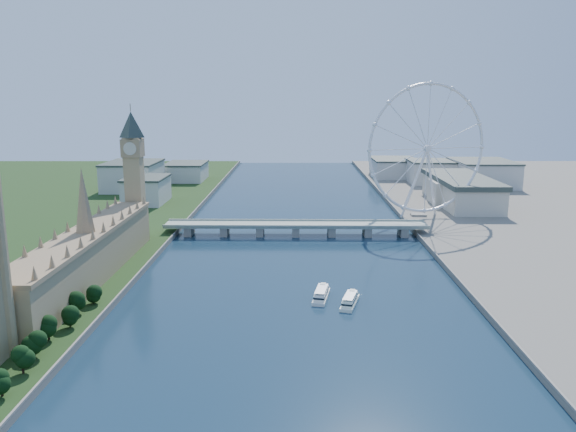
{
  "coord_description": "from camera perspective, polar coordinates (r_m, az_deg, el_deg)",
  "views": [
    {
      "loc": [
        0.04,
        -160.25,
        113.17
      ],
      "look_at": [
        -5.31,
        210.0,
        35.17
      ],
      "focal_mm": 35.0,
      "sensor_mm": 36.0,
      "label": 1
    }
  ],
  "objects": [
    {
      "name": "tour_boat_near",
      "position": [
        327.08,
        3.4,
        -8.37
      ],
      "size": [
        12.72,
        30.6,
        6.57
      ],
      "primitive_type": null,
      "rotation": [
        0.0,
        0.0,
        -0.18
      ],
      "color": "white",
      "rests_on": "ground"
    },
    {
      "name": "big_ben",
      "position": [
        458.94,
        -15.45,
        5.64
      ],
      "size": [
        20.02,
        20.02,
        110.0
      ],
      "color": "tan",
      "rests_on": "ground"
    },
    {
      "name": "parliament_range",
      "position": [
        366.64,
        -19.69,
        -3.79
      ],
      "size": [
        24.0,
        200.0,
        70.0
      ],
      "color": "tan",
      "rests_on": "ground"
    },
    {
      "name": "westminster_bridge",
      "position": [
        472.42,
        0.8,
        -1.14
      ],
      "size": [
        220.0,
        22.0,
        9.5
      ],
      "color": "gray",
      "rests_on": "ground"
    },
    {
      "name": "city_skyline",
      "position": [
        727.78,
        3.92,
        4.27
      ],
      "size": [
        505.0,
        280.0,
        32.0
      ],
      "color": "beige",
      "rests_on": "ground"
    },
    {
      "name": "tour_boat_far",
      "position": [
        319.15,
        6.28,
        -8.95
      ],
      "size": [
        14.64,
        29.43,
        6.29
      ],
      "primitive_type": null,
      "rotation": [
        0.0,
        0.0,
        -0.27
      ],
      "color": "white",
      "rests_on": "ground"
    },
    {
      "name": "county_hall",
      "position": [
        625.95,
        17.05,
        0.95
      ],
      "size": [
        54.0,
        144.0,
        35.0
      ],
      "primitive_type": null,
      "color": "beige",
      "rests_on": "ground"
    },
    {
      "name": "london_eye",
      "position": [
        531.06,
        13.97,
        6.61
      ],
      "size": [
        113.6,
        39.12,
        124.3
      ],
      "color": "silver",
      "rests_on": "ground"
    },
    {
      "name": "tree_row",
      "position": [
        260.61,
        -25.67,
        -13.01
      ],
      "size": [
        8.19,
        168.19,
        19.37
      ],
      "color": "black",
      "rests_on": "ground"
    }
  ]
}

